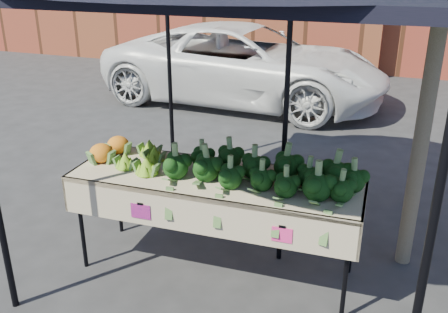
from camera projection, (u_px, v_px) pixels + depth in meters
ground at (192, 268)px, 4.41m from camera, size 90.00×90.00×0.00m
table at (216, 224)px, 4.23m from camera, size 2.43×0.88×0.90m
canopy at (248, 108)px, 4.23m from camera, size 3.16×3.16×2.74m
broccoli_heap at (263, 167)px, 3.91m from camera, size 1.60×0.57×0.27m
romanesco_cluster at (145, 153)px, 4.27m from camera, size 0.43×0.57×0.20m
cauliflower_pair at (110, 148)px, 4.41m from camera, size 0.23×0.43×0.18m
street_tree at (435, 54)px, 3.81m from camera, size 1.90×1.90×3.75m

